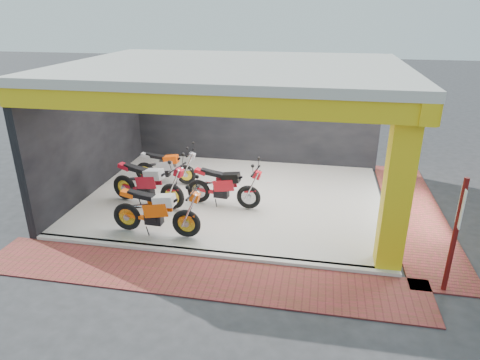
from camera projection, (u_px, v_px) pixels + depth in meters
name	position (u px, v px, depth m)	size (l,w,h in m)	color
ground	(218.00, 233.00, 10.16)	(80.00, 80.00, 0.00)	#2D2D30
showroom_floor	(234.00, 197.00, 11.96)	(8.00, 6.00, 0.10)	white
showroom_ceiling	(234.00, 67.00, 10.63)	(8.40, 6.40, 0.20)	beige
back_wall	(253.00, 113.00, 14.15)	(8.20, 0.20, 3.50)	black
left_wall	(92.00, 131.00, 12.04)	(0.20, 6.20, 3.50)	black
corner_column	(397.00, 189.00, 8.17)	(0.50, 0.50, 3.50)	gold
header_beam_front	(202.00, 104.00, 8.01)	(8.40, 0.30, 0.40)	gold
header_beam_right	(400.00, 84.00, 10.05)	(0.30, 6.40, 0.40)	gold
floor_kerb	(207.00, 254.00, 9.21)	(8.00, 0.20, 0.10)	white
paver_front	(197.00, 276.00, 8.51)	(9.00, 1.40, 0.03)	#983133
paver_right	(415.00, 213.00, 11.14)	(1.40, 7.00, 0.03)	#983133
signpost	(456.00, 232.00, 7.63)	(0.09, 0.32, 2.30)	#62100E
moto_hero	(186.00, 210.00, 9.51)	(2.25, 0.83, 1.38)	#FF580A
moto_row_a	(171.00, 184.00, 10.88)	(2.31, 0.86, 1.41)	#AD1222
moto_row_b	(249.00, 186.00, 10.90)	(2.14, 0.79, 1.30)	red
moto_row_c	(186.00, 165.00, 12.47)	(1.98, 0.73, 1.21)	#A8AAB0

